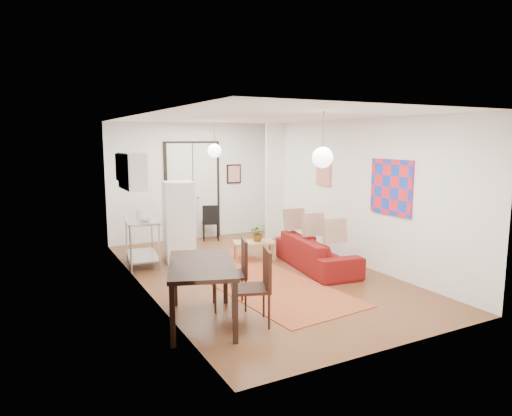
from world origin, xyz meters
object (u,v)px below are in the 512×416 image
fridge (179,222)px  dining_table (202,270)px  dining_chair_far (247,279)px  black_side_chair (209,219)px  sofa (317,252)px  kitchen_counter (142,235)px  dining_chair_near (226,266)px  coffee_table (254,244)px

fridge → dining_table: 3.32m
fridge → dining_chair_far: bearing=-84.9°
black_side_chair → sofa: bearing=123.3°
kitchen_counter → fridge: bearing=0.9°
fridge → dining_table: bearing=-95.0°
sofa → black_side_chair: black_side_chair is taller
sofa → dining_chair_near: dining_chair_near is taller
fridge → black_side_chair: bearing=59.0°
coffee_table → kitchen_counter: kitchen_counter is taller
fridge → dining_chair_near: bearing=-85.7°
fridge → dining_chair_near: fridge is taller
fridge → black_side_chair: 2.14m
fridge → black_side_chair: fridge is taller
fridge → dining_table: fridge is taller
dining_table → dining_chair_far: 0.63m
dining_chair_near → fridge: bearing=-164.7°
sofa → fridge: 2.87m
coffee_table → fridge: (-1.43, 0.59, 0.50)m
kitchen_counter → black_side_chair: bearing=44.8°
kitchen_counter → dining_chair_near: size_ratio=1.23×
dining_table → dining_chair_far: bearing=-23.3°
coffee_table → dining_chair_near: 2.73m
sofa → dining_table: bearing=124.5°
coffee_table → dining_chair_far: dining_chair_far is taller
kitchen_counter → coffee_table: bearing=-9.5°
dining_table → black_side_chair: bearing=67.0°
sofa → dining_chair_far: bearing=133.7°
dining_chair_far → dining_table: bearing=-94.3°
coffee_table → black_side_chair: 2.25m
coffee_table → dining_chair_near: bearing=-126.4°
coffee_table → dining_table: bearing=-129.5°
sofa → coffee_table: 1.40m
coffee_table → sofa: bearing=-56.5°
sofa → fridge: (-2.20, 1.76, 0.51)m
dining_chair_near → black_side_chair: 4.67m
dining_table → dining_chair_far: size_ratio=1.65×
coffee_table → dining_table: 3.45m
fridge → dining_chair_near: 2.79m
dining_chair_near → dining_chair_far: size_ratio=1.00×
sofa → fridge: bearing=59.4°
black_side_chair → fridge: bearing=69.9°
kitchen_counter → fridge: size_ratio=0.78×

